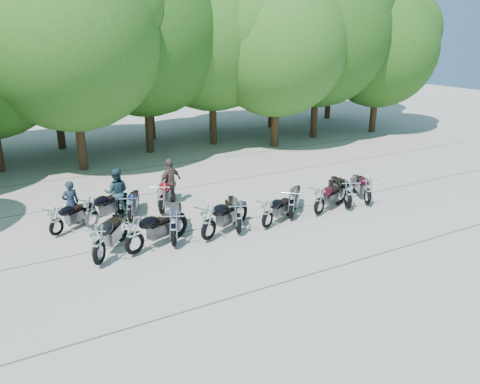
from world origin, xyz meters
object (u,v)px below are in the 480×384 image
motorcycle_4 (238,217)px  motorcycle_5 (268,213)px  rider_0 (71,203)px  motorcycle_9 (368,190)px  motorcycle_12 (130,208)px  motorcycle_8 (348,193)px  motorcycle_10 (56,221)px  motorcycle_1 (134,235)px  rider_2 (170,182)px  motorcycle_11 (91,212)px  motorcycle_6 (292,203)px  motorcycle_3 (208,222)px  rider_1 (117,192)px  motorcycle_2 (174,228)px  motorcycle_0 (98,244)px  motorcycle_7 (320,200)px  motorcycle_13 (162,198)px

motorcycle_4 → motorcycle_5: motorcycle_4 is taller
rider_0 → motorcycle_5: bearing=140.1°
motorcycle_9 → motorcycle_12: 9.14m
motorcycle_8 → motorcycle_10: bearing=7.7°
motorcycle_5 → motorcycle_12: 4.89m
motorcycle_1 → rider_2: (2.62, 3.77, 0.24)m
motorcycle_11 → rider_2: size_ratio=1.25×
motorcycle_12 → rider_2: (1.99, 1.19, 0.34)m
motorcycle_6 → motorcycle_10: size_ratio=1.12×
motorcycle_3 → motorcycle_4: motorcycle_3 is taller
motorcycle_5 → rider_1: rider_1 is taller
motorcycle_4 → motorcycle_6: 2.33m
motorcycle_2 → rider_1: size_ratio=1.32×
motorcycle_0 → motorcycle_7: 8.10m
motorcycle_3 → motorcycle_8: size_ratio=1.05×
motorcycle_13 → rider_1: size_ratio=1.35×
motorcycle_4 → rider_0: (-4.73, 3.64, 0.16)m
motorcycle_3 → motorcycle_1: bearing=59.6°
motorcycle_2 → motorcycle_7: size_ratio=1.08×
motorcycle_6 → motorcycle_8: size_ratio=0.96×
motorcycle_2 → motorcycle_7: (5.73, -0.06, -0.05)m
motorcycle_4 → rider_0: 5.97m
motorcycle_11 → motorcycle_5: bearing=-156.2°
motorcycle_4 → motorcycle_11: (-4.23, 2.85, 0.01)m
rider_2 → motorcycle_8: bearing=121.3°
rider_1 → motorcycle_9: bearing=177.5°
motorcycle_0 → motorcycle_2: motorcycle_0 is taller
motorcycle_7 → motorcycle_9: bearing=-113.1°
motorcycle_3 → motorcycle_12: bearing=6.4°
motorcycle_4 → motorcycle_8: bearing=-159.3°
motorcycle_1 → motorcycle_7: size_ratio=1.11×
motorcycle_2 → motorcycle_3: bearing=-160.0°
motorcycle_3 → motorcycle_11: bearing=20.5°
rider_1 → rider_2: 2.18m
motorcycle_2 → rider_0: size_ratio=1.49×
motorcycle_5 → rider_0: (-5.85, 3.72, 0.21)m
motorcycle_10 → rider_0: (0.66, 0.84, 0.23)m
motorcycle_8 → motorcycle_6: bearing=18.7°
motorcycle_5 → rider_1: (-4.19, 3.77, 0.32)m
motorcycle_7 → motorcycle_10: (-8.86, 2.75, -0.05)m
motorcycle_6 → rider_1: bearing=9.2°
motorcycle_9 → motorcycle_13: motorcycle_13 is taller
motorcycle_9 → motorcycle_11: bearing=10.7°
motorcycle_8 → rider_2: (-5.74, 3.88, 0.27)m
motorcycle_9 → rider_1: (-8.90, 3.70, 0.28)m
motorcycle_2 → motorcycle_8: motorcycle_2 is taller
motorcycle_3 → motorcycle_10: bearing=29.8°
motorcycle_7 → motorcycle_9: (2.35, -0.05, 0.01)m
rider_1 → motorcycle_0: bearing=87.4°
motorcycle_4 → motorcycle_11: bearing=-13.4°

